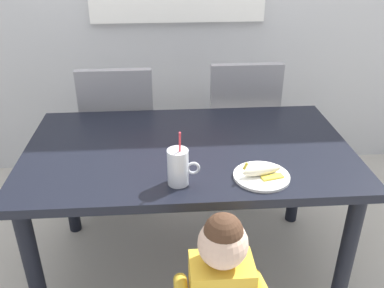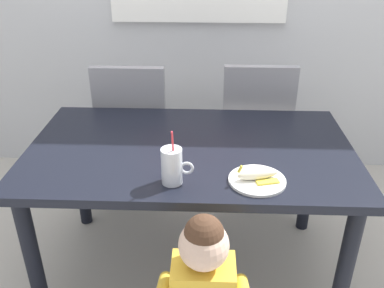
# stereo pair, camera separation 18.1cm
# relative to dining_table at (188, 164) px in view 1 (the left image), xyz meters

# --- Properties ---
(ground_plane) EXTENTS (24.00, 24.00, 0.00)m
(ground_plane) POSITION_rel_dining_table_xyz_m (0.00, 0.00, -0.65)
(ground_plane) COLOR #B7B2A8
(dining_table) EXTENTS (1.51, 0.89, 0.74)m
(dining_table) POSITION_rel_dining_table_xyz_m (0.00, 0.00, 0.00)
(dining_table) COLOR black
(dining_table) RESTS_ON ground
(dining_chair_left) EXTENTS (0.44, 0.45, 0.96)m
(dining_chair_left) POSITION_rel_dining_table_xyz_m (-0.38, 0.63, -0.11)
(dining_chair_left) COLOR gray
(dining_chair_left) RESTS_ON ground
(dining_chair_right) EXTENTS (0.44, 0.44, 0.96)m
(dining_chair_right) POSITION_rel_dining_table_xyz_m (0.38, 0.68, -0.11)
(dining_chair_right) COLOR gray
(dining_chair_right) RESTS_ON ground
(toddler_standing) EXTENTS (0.33, 0.24, 0.84)m
(toddler_standing) POSITION_rel_dining_table_xyz_m (0.07, -0.65, -0.12)
(toddler_standing) COLOR #3F4760
(toddler_standing) RESTS_ON ground
(milk_cup) EXTENTS (0.13, 0.09, 0.25)m
(milk_cup) POSITION_rel_dining_table_xyz_m (-0.06, -0.31, 0.16)
(milk_cup) COLOR silver
(milk_cup) RESTS_ON dining_table
(snack_plate) EXTENTS (0.23, 0.23, 0.01)m
(snack_plate) POSITION_rel_dining_table_xyz_m (0.28, -0.29, 0.10)
(snack_plate) COLOR white
(snack_plate) RESTS_ON dining_table
(peeled_banana) EXTENTS (0.18, 0.12, 0.07)m
(peeled_banana) POSITION_rel_dining_table_xyz_m (0.28, -0.28, 0.13)
(peeled_banana) COLOR #F4EAC6
(peeled_banana) RESTS_ON snack_plate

